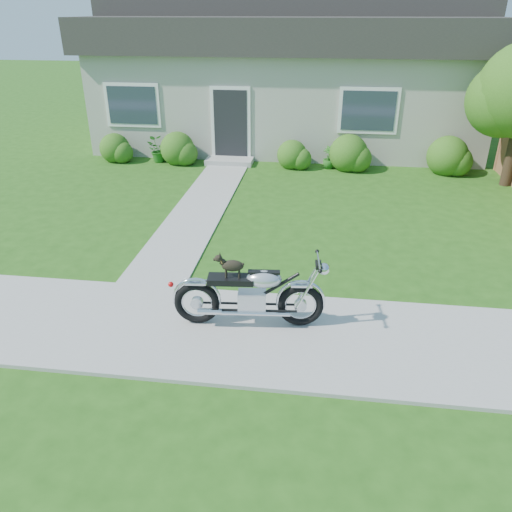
# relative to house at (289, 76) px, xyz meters

# --- Properties ---
(ground) EXTENTS (80.00, 80.00, 0.00)m
(ground) POSITION_rel_house_xyz_m (0.00, -11.99, -2.16)
(ground) COLOR #235114
(ground) RESTS_ON ground
(sidewalk) EXTENTS (24.00, 2.20, 0.04)m
(sidewalk) POSITION_rel_house_xyz_m (0.00, -11.99, -2.14)
(sidewalk) COLOR #9E9B93
(sidewalk) RESTS_ON ground
(walkway) EXTENTS (1.20, 8.00, 0.03)m
(walkway) POSITION_rel_house_xyz_m (-1.50, -6.99, -2.14)
(walkway) COLOR #9E9B93
(walkway) RESTS_ON ground
(house) EXTENTS (12.60, 7.03, 4.50)m
(house) POSITION_rel_house_xyz_m (0.00, 0.00, 0.00)
(house) COLOR #A9A398
(house) RESTS_ON ground
(shrub_row) EXTENTS (10.82, 1.14, 1.14)m
(shrub_row) POSITION_rel_house_xyz_m (0.57, -3.49, -1.71)
(shrub_row) COLOR #315E18
(shrub_row) RESTS_ON ground
(potted_plant_left) EXTENTS (0.66, 0.57, 0.73)m
(potted_plant_left) POSITION_rel_house_xyz_m (-3.71, -3.44, -1.79)
(potted_plant_left) COLOR #1F5E19
(potted_plant_left) RESTS_ON ground
(potted_plant_right) EXTENTS (0.47, 0.47, 0.65)m
(potted_plant_right) POSITION_rel_house_xyz_m (1.47, -3.44, -1.83)
(potted_plant_right) COLOR #235F1A
(potted_plant_right) RESTS_ON ground
(motorcycle_with_dog) EXTENTS (2.22, 0.60, 1.12)m
(motorcycle_with_dog) POSITION_rel_house_xyz_m (0.38, -11.81, -1.62)
(motorcycle_with_dog) COLOR black
(motorcycle_with_dog) RESTS_ON sidewalk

